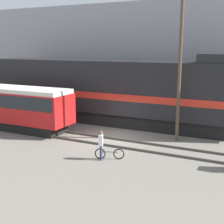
{
  "coord_description": "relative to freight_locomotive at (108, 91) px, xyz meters",
  "views": [
    {
      "loc": [
        8.94,
        -18.36,
        6.08
      ],
      "look_at": [
        0.03,
        -0.18,
        1.8
      ],
      "focal_mm": 50.0,
      "sensor_mm": 36.0,
      "label": 1
    }
  ],
  "objects": [
    {
      "name": "streetcar",
      "position": [
        -5.28,
        -4.82,
        -0.81
      ],
      "size": [
        9.01,
        2.54,
        3.15
      ],
      "color": "black",
      "rests_on": "ground"
    },
    {
      "name": "ground_plane",
      "position": [
        2.21,
        -3.63,
        -2.61
      ],
      "size": [
        120.0,
        120.0,
        0.0
      ],
      "primitive_type": "plane",
      "color": "slate"
    },
    {
      "name": "person",
      "position": [
        3.51,
        -7.78,
        -1.61
      ],
      "size": [
        0.34,
        0.42,
        1.65
      ],
      "color": "#232D4C",
      "rests_on": "ground"
    },
    {
      "name": "track_far",
      "position": [
        2.21,
        0.0,
        -2.54
      ],
      "size": [
        60.0,
        1.5,
        0.14
      ],
      "color": "#47423D",
      "rests_on": "ground"
    },
    {
      "name": "track_near",
      "position": [
        2.21,
        -4.82,
        -2.54
      ],
      "size": [
        60.0,
        1.5,
        0.14
      ],
      "color": "#47423D",
      "rests_on": "ground"
    },
    {
      "name": "building_backdrop",
      "position": [
        2.21,
        7.05,
        2.34
      ],
      "size": [
        41.95,
        6.0,
        9.91
      ],
      "color": "#99999E",
      "rests_on": "ground"
    },
    {
      "name": "utility_pole_left",
      "position": [
        6.3,
        -2.41,
        2.02
      ],
      "size": [
        0.22,
        0.22,
        9.27
      ],
      "color": "#4C3D2D",
      "rests_on": "ground"
    },
    {
      "name": "freight_locomotive",
      "position": [
        0.0,
        0.0,
        0.0
      ],
      "size": [
        20.47,
        3.04,
        5.59
      ],
      "color": "black",
      "rests_on": "ground"
    },
    {
      "name": "bicycle",
      "position": [
        3.89,
        -7.48,
        -2.31
      ],
      "size": [
        1.53,
        0.74,
        0.67
      ],
      "color": "black",
      "rests_on": "ground"
    }
  ]
}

